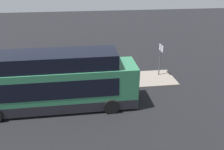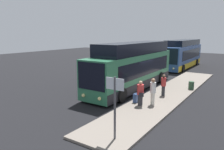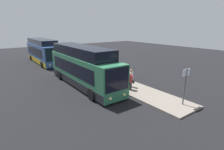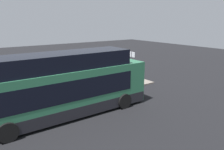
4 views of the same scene
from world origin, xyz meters
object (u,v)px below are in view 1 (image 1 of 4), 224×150
(sign_post, at_px, (160,55))
(bus_lead, at_px, (50,84))
(trash_bin, at_px, (35,75))
(passenger_waiting, at_px, (107,74))
(passenger_boarding, at_px, (100,70))
(passenger_with_bags, at_px, (70,74))
(suitcase, at_px, (103,84))

(sign_post, bearing_deg, bus_lead, -156.47)
(sign_post, height_order, trash_bin, sign_post)
(passenger_waiting, distance_m, sign_post, 4.94)
(passenger_waiting, relative_size, trash_bin, 2.48)
(sign_post, distance_m, trash_bin, 10.89)
(passenger_boarding, relative_size, passenger_with_bags, 1.09)
(passenger_waiting, height_order, suitcase, passenger_waiting)
(sign_post, bearing_deg, passenger_with_bags, -174.89)
(passenger_with_bags, height_order, sign_post, sign_post)
(bus_lead, xyz_separation_m, passenger_waiting, (4.10, 2.73, -0.79))
(bus_lead, relative_size, suitcase, 13.64)
(passenger_with_bags, relative_size, suitcase, 1.92)
(bus_lead, bearing_deg, passenger_waiting, 33.70)
(passenger_boarding, distance_m, sign_post, 5.39)
(bus_lead, bearing_deg, trash_bin, 113.81)
(passenger_waiting, distance_m, trash_bin, 6.30)
(bus_lead, bearing_deg, passenger_with_bags, 70.48)
(bus_lead, distance_m, trash_bin, 5.00)
(bus_lead, distance_m, passenger_boarding, 4.90)
(sign_post, relative_size, trash_bin, 4.29)
(suitcase, relative_size, sign_post, 0.30)
(suitcase, xyz_separation_m, sign_post, (5.15, 1.64, 1.52))
(suitcase, bearing_deg, passenger_with_bags, 159.65)
(passenger_with_bags, xyz_separation_m, suitcase, (2.55, -0.95, -0.57))
(sign_post, xyz_separation_m, trash_bin, (-10.77, 0.57, -1.49))
(passenger_boarding, height_order, passenger_waiting, passenger_boarding)
(bus_lead, distance_m, passenger_with_bags, 3.43)
(sign_post, bearing_deg, suitcase, -162.39)
(suitcase, bearing_deg, passenger_waiting, 50.92)
(passenger_waiting, xyz_separation_m, sign_post, (4.72, 1.11, 0.97))
(suitcase, relative_size, trash_bin, 1.28)
(passenger_waiting, distance_m, passenger_with_bags, 3.01)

